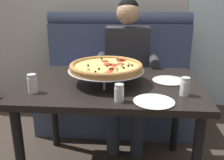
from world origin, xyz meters
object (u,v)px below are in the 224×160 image
at_px(diner_main, 127,63).
at_px(shaker_oregano, 185,88).
at_px(pizza, 106,67).
at_px(plate_near_left, 154,100).
at_px(shaker_parmesan, 33,85).
at_px(plate_near_right, 169,80).
at_px(shaker_pepper_flakes, 119,94).
at_px(dining_table, 111,96).
at_px(booth_bench, 117,85).

height_order(diner_main, shaker_oregano, diner_main).
bearing_deg(pizza, shaker_oregano, -21.52).
distance_m(pizza, shaker_oregano, 0.52).
relative_size(shaker_oregano, plate_near_left, 0.48).
relative_size(pizza, shaker_parmesan, 4.41).
bearing_deg(diner_main, plate_near_right, -61.31).
bearing_deg(shaker_pepper_flakes, shaker_parmesan, 169.73).
relative_size(dining_table, shaker_oregano, 10.79).
height_order(pizza, shaker_oregano, pizza).
xyz_separation_m(plate_near_left, plate_near_right, (0.13, 0.38, 0.00)).
height_order(pizza, plate_near_right, pizza).
bearing_deg(pizza, booth_bench, 88.21).
bearing_deg(shaker_pepper_flakes, shaker_oregano, 17.13).
relative_size(shaker_parmesan, shaker_pepper_flakes, 1.16).
relative_size(pizza, shaker_oregano, 4.60).
bearing_deg(diner_main, shaker_parmesan, -123.79).
xyz_separation_m(pizza, shaker_pepper_flakes, (0.10, -0.31, -0.07)).
relative_size(pizza, shaker_pepper_flakes, 5.10).
xyz_separation_m(diner_main, shaker_parmesan, (-0.56, -0.83, 0.06)).
bearing_deg(shaker_oregano, dining_table, 157.09).
xyz_separation_m(pizza, shaker_oregano, (0.48, -0.19, -0.06)).
relative_size(dining_table, diner_main, 0.93).
bearing_deg(diner_main, plate_near_left, -79.91).
relative_size(booth_bench, plate_near_right, 6.78).
bearing_deg(plate_near_right, shaker_parmesan, -161.55).
relative_size(shaker_parmesan, shaker_oregano, 1.04).
relative_size(diner_main, plate_near_right, 5.64).
bearing_deg(booth_bench, shaker_oregano, -67.13).
xyz_separation_m(shaker_oregano, shaker_pepper_flakes, (-0.38, -0.12, -0.00)).
bearing_deg(shaker_oregano, diner_main, 113.55).
relative_size(dining_table, pizza, 2.34).
relative_size(shaker_pepper_flakes, plate_near_left, 0.43).
bearing_deg(plate_near_left, diner_main, 100.09).
relative_size(dining_table, plate_near_left, 5.16).
xyz_separation_m(shaker_oregano, plate_near_left, (-0.19, -0.12, -0.04)).
height_order(pizza, plate_near_left, pizza).
bearing_deg(booth_bench, pizza, -91.79).
bearing_deg(shaker_pepper_flakes, plate_near_right, 49.45).
distance_m(diner_main, shaker_oregano, 0.89).
height_order(diner_main, pizza, diner_main).
distance_m(booth_bench, diner_main, 0.42).
distance_m(dining_table, plate_near_left, 0.42).
bearing_deg(shaker_parmesan, plate_near_right, 18.45).
height_order(booth_bench, diner_main, diner_main).
xyz_separation_m(pizza, plate_near_left, (0.29, -0.31, -0.10)).
bearing_deg(pizza, plate_near_right, 9.82).
bearing_deg(shaker_parmesan, shaker_pepper_flakes, -10.27).
xyz_separation_m(shaker_parmesan, shaker_oregano, (0.91, 0.02, -0.00)).
xyz_separation_m(shaker_pepper_flakes, plate_near_left, (0.19, -0.00, -0.03)).
height_order(shaker_parmesan, plate_near_left, shaker_parmesan).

